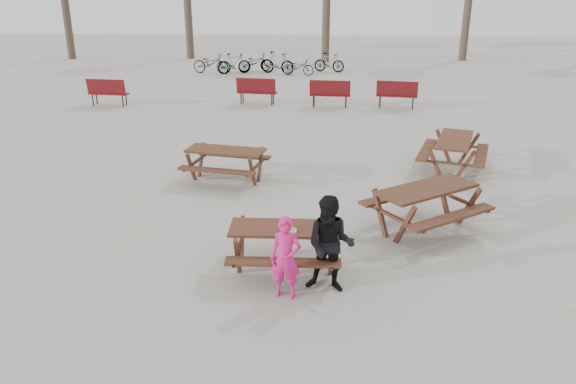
{
  "coord_description": "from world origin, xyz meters",
  "views": [
    {
      "loc": [
        0.45,
        -8.29,
        4.58
      ],
      "look_at": [
        0.0,
        1.0,
        1.0
      ],
      "focal_mm": 35.0,
      "sensor_mm": 36.0,
      "label": 1
    }
  ],
  "objects_px": {
    "picnic_table_north": "(226,165)",
    "picnic_table_far": "(453,155)",
    "main_picnic_table": "(285,237)",
    "adult": "(330,245)",
    "picnic_table_east": "(425,209)",
    "soda_bottle": "(285,225)",
    "food_tray": "(291,231)",
    "child": "(286,258)"
  },
  "relations": [
    {
      "from": "picnic_table_north",
      "to": "picnic_table_far",
      "type": "distance_m",
      "value": 5.63
    },
    {
      "from": "main_picnic_table",
      "to": "adult",
      "type": "height_order",
      "value": "adult"
    },
    {
      "from": "picnic_table_north",
      "to": "picnic_table_east",
      "type": "bearing_deg",
      "value": -19.36
    },
    {
      "from": "main_picnic_table",
      "to": "soda_bottle",
      "type": "xyz_separation_m",
      "value": [
        0.01,
        -0.08,
        0.26
      ]
    },
    {
      "from": "adult",
      "to": "picnic_table_east",
      "type": "bearing_deg",
      "value": 60.94
    },
    {
      "from": "food_tray",
      "to": "soda_bottle",
      "type": "bearing_deg",
      "value": 132.75
    },
    {
      "from": "main_picnic_table",
      "to": "picnic_table_north",
      "type": "distance_m",
      "value": 4.58
    },
    {
      "from": "food_tray",
      "to": "soda_bottle",
      "type": "distance_m",
      "value": 0.14
    },
    {
      "from": "picnic_table_far",
      "to": "soda_bottle",
      "type": "bearing_deg",
      "value": 161.88
    },
    {
      "from": "picnic_table_far",
      "to": "child",
      "type": "bearing_deg",
      "value": 165.76
    },
    {
      "from": "main_picnic_table",
      "to": "child",
      "type": "height_order",
      "value": "child"
    },
    {
      "from": "soda_bottle",
      "to": "adult",
      "type": "relative_size",
      "value": 0.11
    },
    {
      "from": "main_picnic_table",
      "to": "adult",
      "type": "xyz_separation_m",
      "value": [
        0.72,
        -0.61,
        0.19
      ]
    },
    {
      "from": "child",
      "to": "main_picnic_table",
      "type": "bearing_deg",
      "value": 104.08
    },
    {
      "from": "main_picnic_table",
      "to": "picnic_table_east",
      "type": "xyz_separation_m",
      "value": [
        2.59,
        1.71,
        -0.15
      ]
    },
    {
      "from": "soda_bottle",
      "to": "picnic_table_far",
      "type": "bearing_deg",
      "value": 53.74
    },
    {
      "from": "adult",
      "to": "picnic_table_east",
      "type": "xyz_separation_m",
      "value": [
        1.87,
        2.33,
        -0.34
      ]
    },
    {
      "from": "soda_bottle",
      "to": "picnic_table_east",
      "type": "bearing_deg",
      "value": 34.67
    },
    {
      "from": "child",
      "to": "picnic_table_far",
      "type": "height_order",
      "value": "child"
    },
    {
      "from": "main_picnic_table",
      "to": "picnic_table_far",
      "type": "height_order",
      "value": "picnic_table_far"
    },
    {
      "from": "picnic_table_far",
      "to": "picnic_table_east",
      "type": "bearing_deg",
      "value": 177.69
    },
    {
      "from": "soda_bottle",
      "to": "picnic_table_north",
      "type": "bearing_deg",
      "value": 110.71
    },
    {
      "from": "food_tray",
      "to": "picnic_table_north",
      "type": "relative_size",
      "value": 0.1
    },
    {
      "from": "picnic_table_north",
      "to": "picnic_table_far",
      "type": "relative_size",
      "value": 0.92
    },
    {
      "from": "child",
      "to": "picnic_table_east",
      "type": "bearing_deg",
      "value": 55.47
    },
    {
      "from": "picnic_table_north",
      "to": "food_tray",
      "type": "bearing_deg",
      "value": -56.83
    },
    {
      "from": "adult",
      "to": "picnic_table_far",
      "type": "bearing_deg",
      "value": 71.21
    },
    {
      "from": "food_tray",
      "to": "soda_bottle",
      "type": "height_order",
      "value": "soda_bottle"
    },
    {
      "from": "main_picnic_table",
      "to": "food_tray",
      "type": "bearing_deg",
      "value": -59.86
    },
    {
      "from": "food_tray",
      "to": "picnic_table_far",
      "type": "bearing_deg",
      "value": 54.88
    },
    {
      "from": "child",
      "to": "picnic_table_north",
      "type": "xyz_separation_m",
      "value": [
        -1.69,
        5.11,
        -0.26
      ]
    },
    {
      "from": "picnic_table_east",
      "to": "picnic_table_far",
      "type": "height_order",
      "value": "picnic_table_east"
    },
    {
      "from": "food_tray",
      "to": "picnic_table_far",
      "type": "height_order",
      "value": "picnic_table_far"
    },
    {
      "from": "food_tray",
      "to": "child",
      "type": "bearing_deg",
      "value": -93.99
    },
    {
      "from": "main_picnic_table",
      "to": "food_tray",
      "type": "distance_m",
      "value": 0.29
    },
    {
      "from": "child",
      "to": "picnic_table_east",
      "type": "relative_size",
      "value": 0.65
    },
    {
      "from": "adult",
      "to": "picnic_table_north",
      "type": "bearing_deg",
      "value": 125.5
    },
    {
      "from": "food_tray",
      "to": "picnic_table_north",
      "type": "xyz_separation_m",
      "value": [
        -1.74,
        4.45,
        -0.4
      ]
    },
    {
      "from": "food_tray",
      "to": "picnic_table_east",
      "type": "distance_m",
      "value": 3.15
    },
    {
      "from": "main_picnic_table",
      "to": "adult",
      "type": "relative_size",
      "value": 1.16
    },
    {
      "from": "child",
      "to": "picnic_table_north",
      "type": "bearing_deg",
      "value": 118.64
    },
    {
      "from": "child",
      "to": "adult",
      "type": "xyz_separation_m",
      "value": [
        0.67,
        0.22,
        0.13
      ]
    }
  ]
}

